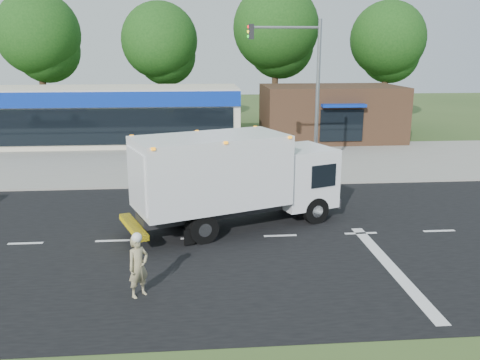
% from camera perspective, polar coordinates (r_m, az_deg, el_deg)
% --- Properties ---
extents(ground, '(120.00, 120.00, 0.00)m').
position_cam_1_polar(ground, '(18.63, 4.53, -6.30)').
color(ground, '#385123').
rests_on(ground, ground).
extents(road_asphalt, '(60.00, 14.00, 0.02)m').
position_cam_1_polar(road_asphalt, '(18.63, 4.53, -6.28)').
color(road_asphalt, black).
rests_on(road_asphalt, ground).
extents(sidewalk, '(60.00, 2.40, 0.12)m').
position_cam_1_polar(sidewalk, '(26.37, 1.68, 0.11)').
color(sidewalk, gray).
rests_on(sidewalk, ground).
extents(parking_apron, '(60.00, 9.00, 0.02)m').
position_cam_1_polar(parking_apron, '(32.00, 0.52, 2.59)').
color(parking_apron, gray).
rests_on(parking_apron, ground).
extents(lane_markings, '(55.20, 7.00, 0.01)m').
position_cam_1_polar(lane_markings, '(17.66, 9.61, -7.59)').
color(lane_markings, silver).
rests_on(lane_markings, road_asphalt).
extents(ems_box_truck, '(8.47, 5.25, 3.60)m').
position_cam_1_polar(ems_box_truck, '(18.93, -0.80, 0.66)').
color(ems_box_truck, black).
rests_on(ems_box_truck, ground).
extents(emergency_worker, '(0.75, 0.73, 1.85)m').
position_cam_1_polar(emergency_worker, '(14.22, -11.36, -9.38)').
color(emergency_worker, tan).
rests_on(emergency_worker, ground).
extents(retail_strip_mall, '(18.00, 6.20, 4.00)m').
position_cam_1_polar(retail_strip_mall, '(37.88, -14.13, 7.08)').
color(retail_strip_mall, beige).
rests_on(retail_strip_mall, ground).
extents(brown_storefront, '(10.00, 6.70, 4.00)m').
position_cam_1_polar(brown_storefront, '(38.73, 10.14, 7.43)').
color(brown_storefront, '#382316').
rests_on(brown_storefront, ground).
extents(traffic_signal_pole, '(3.51, 0.25, 8.00)m').
position_cam_1_polar(traffic_signal_pole, '(25.39, 7.30, 10.58)').
color(traffic_signal_pole, gray).
rests_on(traffic_signal_pole, ground).
extents(background_trees, '(36.77, 7.39, 12.10)m').
position_cam_1_polar(background_trees, '(45.40, -2.29, 15.44)').
color(background_trees, '#332114').
rests_on(background_trees, ground).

